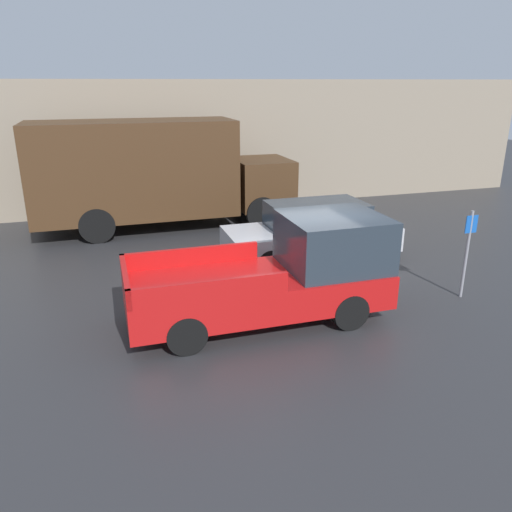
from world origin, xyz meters
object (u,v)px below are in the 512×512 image
(car, at_px, (312,232))
(delivery_truck, at_px, (153,172))
(parking_sign, at_px, (467,249))
(pickup_truck, at_px, (282,274))

(car, relative_size, delivery_truck, 0.56)
(car, distance_m, parking_sign, 4.11)
(pickup_truck, xyz_separation_m, delivery_truck, (-1.74, 7.64, 0.94))
(car, bearing_deg, pickup_truck, -123.08)
(pickup_truck, xyz_separation_m, car, (2.05, 3.14, -0.16))
(car, height_order, delivery_truck, delivery_truck)
(pickup_truck, relative_size, delivery_truck, 0.62)
(car, relative_size, parking_sign, 2.31)
(delivery_truck, height_order, parking_sign, delivery_truck)
(car, distance_m, delivery_truck, 5.98)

